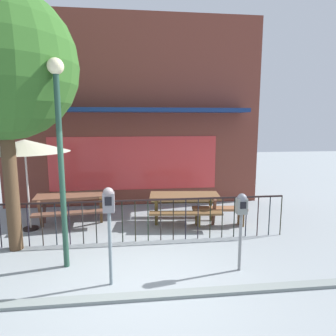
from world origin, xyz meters
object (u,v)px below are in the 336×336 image
at_px(patio_bench, 220,212).
at_px(street_lamp, 60,134).
at_px(patio_umbrella, 25,146).
at_px(picnic_table_left, 72,200).
at_px(parking_meter_far, 109,210).
at_px(street_tree, 1,65).
at_px(parking_meter_near, 242,211).
at_px(picnic_table_right, 185,200).

height_order(patio_bench, street_lamp, street_lamp).
bearing_deg(patio_bench, patio_umbrella, 176.91).
xyz_separation_m(picnic_table_left, patio_umbrella, (-0.95, -0.39, 1.47)).
relative_size(parking_meter_far, street_tree, 0.32).
relative_size(patio_umbrella, parking_meter_far, 1.37).
xyz_separation_m(parking_meter_near, street_lamp, (-3.14, 0.51, 1.35)).
bearing_deg(picnic_table_left, picnic_table_right, -6.60).
distance_m(picnic_table_right, parking_meter_far, 3.36).
relative_size(patio_bench, street_lamp, 0.38).
relative_size(patio_bench, parking_meter_far, 0.87).
xyz_separation_m(picnic_table_left, picnic_table_right, (2.94, -0.34, 0.00)).
distance_m(picnic_table_left, parking_meter_near, 4.60).
distance_m(parking_meter_far, street_tree, 3.62).
xyz_separation_m(picnic_table_left, parking_meter_far, (1.23, -3.15, 0.66)).
xyz_separation_m(patio_umbrella, street_tree, (0.09, -1.15, 1.65)).
xyz_separation_m(patio_umbrella, patio_bench, (4.76, -0.26, -1.73)).
relative_size(parking_meter_near, parking_meter_far, 0.87).
relative_size(picnic_table_left, picnic_table_right, 1.01).
relative_size(patio_umbrella, parking_meter_near, 1.57).
height_order(picnic_table_left, parking_meter_near, parking_meter_near).
bearing_deg(patio_umbrella, parking_meter_near, -29.85).
distance_m(picnic_table_right, parking_meter_near, 2.71).
bearing_deg(picnic_table_left, patio_umbrella, -157.73).
bearing_deg(patio_umbrella, patio_bench, -3.09).
xyz_separation_m(picnic_table_right, parking_meter_near, (0.56, -2.60, 0.49)).
bearing_deg(parking_meter_near, street_tree, 162.16).
height_order(picnic_table_left, parking_meter_far, parking_meter_far).
bearing_deg(parking_meter_near, parking_meter_far, -174.67).
bearing_deg(picnic_table_right, parking_meter_near, -77.79).
xyz_separation_m(picnic_table_left, patio_bench, (3.81, -0.64, -0.26)).
bearing_deg(patio_bench, parking_meter_far, -135.75).
bearing_deg(parking_meter_far, street_tree, 142.32).
bearing_deg(picnic_table_left, street_lamp, -81.45).
xyz_separation_m(parking_meter_far, street_lamp, (-0.87, 0.72, 1.18)).
height_order(parking_meter_near, street_lamp, street_lamp).
height_order(picnic_table_left, patio_bench, picnic_table_left).
relative_size(picnic_table_right, street_tree, 0.37).
distance_m(parking_meter_near, street_tree, 5.29).
bearing_deg(street_tree, street_lamp, -36.20).
height_order(picnic_table_right, patio_bench, picnic_table_right).
xyz_separation_m(patio_umbrella, street_lamp, (1.31, -2.05, 0.37)).
distance_m(street_tree, street_lamp, 1.99).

